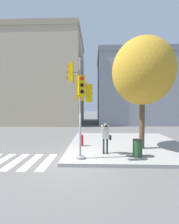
{
  "coord_description": "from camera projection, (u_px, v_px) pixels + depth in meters",
  "views": [
    {
      "loc": [
        1.19,
        -7.28,
        2.82
      ],
      "look_at": [
        0.94,
        0.53,
        2.53
      ],
      "focal_mm": 24.0,
      "sensor_mm": 36.0,
      "label": 1
    }
  ],
  "objects": [
    {
      "name": "traffic_signal_pole",
      "position": [
        80.0,
        94.0,
        7.51
      ],
      "size": [
        1.25,
        1.26,
        5.06
      ],
      "color": "#939399",
      "rests_on": "sidewalk_corner"
    },
    {
      "name": "trash_bin",
      "position": [
        137.0,
        148.0,
        7.88
      ],
      "size": [
        0.51,
        0.51,
        0.9
      ],
      "color": "#234728",
      "rests_on": "sidewalk_corner"
    },
    {
      "name": "building_left",
      "position": [
        48.0,
        80.0,
        25.7
      ],
      "size": [
        11.7,
        10.99,
        14.59
      ],
      "color": "tan",
      "rests_on": "ground_plane"
    },
    {
      "name": "street_tree",
      "position": [
        143.0,
        72.0,
        9.28
      ],
      "size": [
        3.76,
        3.76,
        6.88
      ],
      "color": "brown",
      "rests_on": "sidewalk_corner"
    },
    {
      "name": "building_right",
      "position": [
        144.0,
        89.0,
        25.17
      ],
      "size": [
        15.61,
        8.85,
        11.39
      ],
      "color": "gray",
      "rests_on": "ground_plane"
    },
    {
      "name": "fire_hydrant",
      "position": [
        82.0,
        140.0,
        10.03
      ],
      "size": [
        0.22,
        0.28,
        0.78
      ],
      "color": "red",
      "rests_on": "sidewalk_corner"
    },
    {
      "name": "sidewalk_corner",
      "position": [
        126.0,
        144.0,
        10.79
      ],
      "size": [
        8.0,
        8.0,
        0.18
      ],
      "color": "#9E9B96",
      "rests_on": "ground_plane"
    },
    {
      "name": "ground_plane",
      "position": [
        70.0,
        163.0,
        7.41
      ],
      "size": [
        160.0,
        160.0,
        0.0
      ],
      "primitive_type": "plane",
      "color": "slate"
    },
    {
      "name": "person_photographer",
      "position": [
        106.0,
        136.0,
        8.39
      ],
      "size": [
        0.58,
        0.54,
        1.69
      ],
      "color": "black",
      "rests_on": "sidewalk_corner"
    },
    {
      "name": "crosswalk_stripes",
      "position": [
        1.0,
        161.0,
        7.68
      ],
      "size": [
        5.28,
        2.35,
        0.01
      ],
      "color": "silver",
      "rests_on": "ground_plane"
    }
  ]
}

